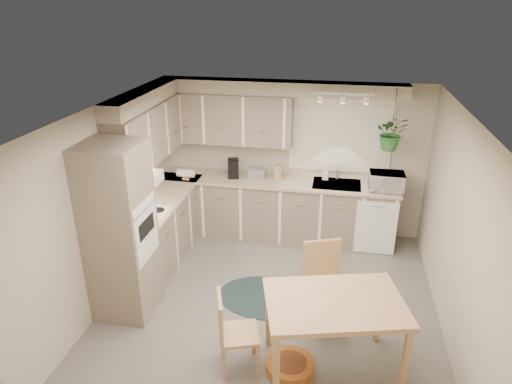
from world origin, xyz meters
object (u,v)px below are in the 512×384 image
chair_left (239,332)px  chair_back (326,287)px  dining_table (332,335)px  braided_rug (265,297)px  microwave (387,180)px  pet_bed (290,366)px

chair_left → chair_back: (0.82, 0.84, 0.06)m
dining_table → braided_rug: (-0.85, 1.04, -0.41)m
chair_left → microwave: size_ratio=1.78×
dining_table → microwave: microwave is taller
chair_left → braided_rug: bearing=158.9°
dining_table → pet_bed: (-0.40, -0.12, -0.36)m
pet_bed → microwave: bearing=69.4°
chair_back → braided_rug: chair_back is taller
dining_table → microwave: (0.63, 2.60, 0.69)m
dining_table → chair_back: (-0.10, 0.70, 0.08)m
chair_left → chair_back: size_ratio=0.88×
chair_back → microwave: 2.13m
chair_left → pet_bed: chair_left is taller
pet_bed → chair_back: bearing=70.1°
braided_rug → pet_bed: size_ratio=2.42×
chair_back → braided_rug: 0.96m
chair_left → braided_rug: chair_left is taller
microwave → chair_left: bearing=-120.6°
braided_rug → microwave: 2.42m
dining_table → microwave: 2.76m
chair_left → microwave: microwave is taller
dining_table → chair_left: (-0.91, -0.14, 0.02)m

